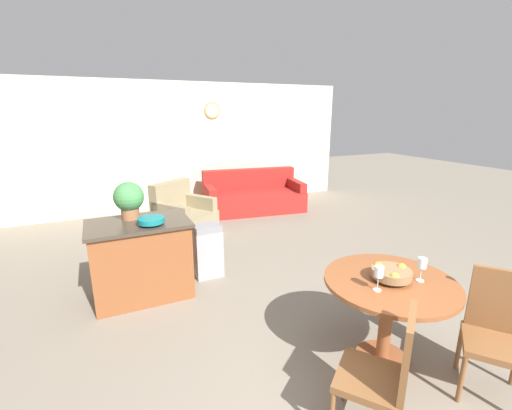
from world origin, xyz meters
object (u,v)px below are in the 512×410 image
object	(u,v)px
wine_glass_right	(422,264)
teal_bowl	(151,220)
dining_chair_near_left	(385,371)
kitchen_island	(141,259)
fruit_bowl	(391,273)
dining_table	(388,299)
wine_glass_left	(379,273)
couch	(253,197)
dining_chair_near_right	(496,329)
armchair	(183,217)
trash_bin	(208,251)
potted_plant	(129,199)

from	to	relation	value
wine_glass_right	teal_bowl	world-z (taller)	teal_bowl
dining_chair_near_left	kitchen_island	bearing A→B (deg)	76.81
fruit_bowl	dining_table	bearing A→B (deg)	-124.20
fruit_bowl	wine_glass_left	size ratio (longest dim) A/B	1.59
fruit_bowl	teal_bowl	xyz separation A→B (m)	(-1.59, 1.87, 0.11)
wine_glass_left	couch	size ratio (longest dim) A/B	0.09
dining_chair_near_right	armchair	xyz separation A→B (m)	(-1.33, 4.43, -0.21)
wine_glass_right	teal_bowl	bearing A→B (deg)	132.32
fruit_bowl	trash_bin	bearing A→B (deg)	112.00
kitchen_island	potted_plant	size ratio (longest dim) A/B	2.60
dining_chair_near_right	wine_glass_left	size ratio (longest dim) A/B	4.81
wine_glass_left	couch	world-z (taller)	wine_glass_left
dining_table	kitchen_island	bearing A→B (deg)	130.24
wine_glass_right	trash_bin	xyz separation A→B (m)	(-1.09, 2.29, -0.57)
dining_chair_near_right	dining_table	bearing A→B (deg)	5.95
wine_glass_left	armchair	distance (m)	4.04
dining_table	potted_plant	distance (m)	2.87
fruit_bowl	potted_plant	size ratio (longest dim) A/B	0.74
wine_glass_left	trash_bin	bearing A→B (deg)	106.30
couch	armchair	distance (m)	1.95
wine_glass_right	armchair	xyz separation A→B (m)	(-1.00, 3.98, -0.62)
dining_chair_near_right	couch	bearing A→B (deg)	-42.05
wine_glass_right	dining_chair_near_left	bearing A→B (deg)	-151.12
couch	potted_plant	bearing A→B (deg)	-128.42
dining_chair_near_right	fruit_bowl	world-z (taller)	dining_chair_near_right
dining_table	trash_bin	size ratio (longest dim) A/B	1.51
fruit_bowl	teal_bowl	world-z (taller)	teal_bowl
dining_chair_near_left	fruit_bowl	xyz separation A→B (m)	(0.56, 0.53, 0.32)
wine_glass_left	wine_glass_right	distance (m)	0.43
dining_chair_near_left	wine_glass_left	world-z (taller)	wine_glass_left
dining_table	wine_glass_right	world-z (taller)	wine_glass_right
couch	armchair	size ratio (longest dim) A/B	1.90
teal_bowl	fruit_bowl	bearing A→B (deg)	-49.51
wine_glass_right	potted_plant	world-z (taller)	potted_plant
potted_plant	trash_bin	bearing A→B (deg)	-0.70
wine_glass_left	teal_bowl	distance (m)	2.38
dining_chair_near_left	trash_bin	xyz separation A→B (m)	(-0.32, 2.71, -0.17)
kitchen_island	teal_bowl	bearing A→B (deg)	-52.46
teal_bowl	kitchen_island	bearing A→B (deg)	127.54
wine_glass_right	teal_bowl	distance (m)	2.67
wine_glass_left	trash_bin	xyz separation A→B (m)	(-0.66, 2.26, -0.57)
dining_chair_near_left	trash_bin	size ratio (longest dim) A/B	1.36
dining_chair_near_left	kitchen_island	distance (m)	2.81
fruit_bowl	trash_bin	distance (m)	2.40
dining_chair_near_right	trash_bin	world-z (taller)	dining_chair_near_right
fruit_bowl	trash_bin	size ratio (longest dim) A/B	0.45
dining_table	wine_glass_left	size ratio (longest dim) A/B	5.35
teal_bowl	armchair	size ratio (longest dim) A/B	0.25
wine_glass_left	kitchen_island	world-z (taller)	wine_glass_left
trash_bin	wine_glass_right	bearing A→B (deg)	-64.61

